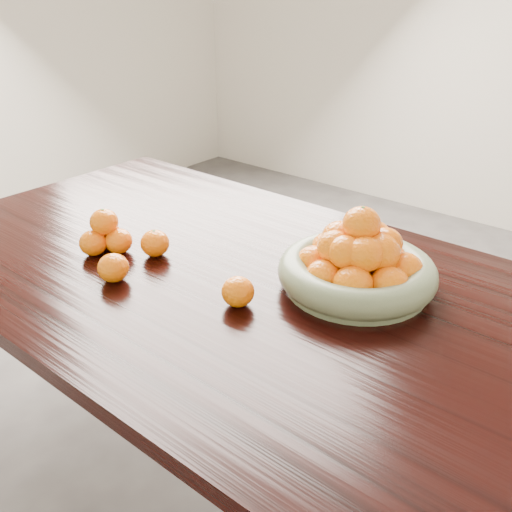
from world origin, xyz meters
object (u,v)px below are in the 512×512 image
Objects in this scene: dining_table at (260,315)px; orange_pyramid at (106,234)px; fruit_bowl at (358,265)px; loose_orange_0 at (155,243)px.

orange_pyramid is at bearing -163.96° from dining_table.
dining_table is 5.51× the size of fruit_bowl.
orange_pyramid is at bearing -157.88° from fruit_bowl.
fruit_bowl is at bearing 22.12° from orange_pyramid.
orange_pyramid reaches higher than dining_table.
loose_orange_0 is at bearing -168.86° from dining_table.
fruit_bowl is (0.18, 0.12, 0.15)m from dining_table.
dining_table is 0.27m from fruit_bowl.
fruit_bowl reaches higher than loose_orange_0.
orange_pyramid is at bearing -152.76° from loose_orange_0.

